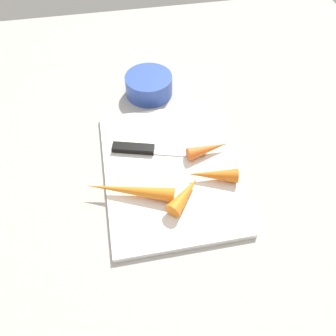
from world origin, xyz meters
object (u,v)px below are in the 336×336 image
object	(u,v)px
cutting_board	(168,170)
knife	(139,149)
carrot_longest	(130,190)
small_bowl	(148,85)
carrot_short	(185,194)
carrot_shortest	(208,149)
carrot_long	(212,175)

from	to	relation	value
cutting_board	knife	bearing A→B (deg)	-138.62
carrot_longest	small_bowl	world-z (taller)	small_bowl
carrot_longest	carrot_short	xyz separation A→B (m)	(0.03, 0.10, 0.00)
small_bowl	carrot_longest	bearing A→B (deg)	-15.10
carrot_shortest	knife	bearing A→B (deg)	156.77
carrot_longest	small_bowl	distance (m)	0.32
knife	carrot_long	xyz separation A→B (m)	(0.10, 0.13, 0.01)
cutting_board	carrot_long	distance (m)	0.09
carrot_longest	knife	bearing A→B (deg)	-88.71
carrot_longest	cutting_board	bearing A→B (deg)	-130.47
cutting_board	carrot_short	size ratio (longest dim) A/B	3.91
knife	small_bowl	distance (m)	0.21
knife	carrot_short	bearing A→B (deg)	-47.41
cutting_board	carrot_longest	bearing A→B (deg)	-58.71
knife	carrot_longest	bearing A→B (deg)	-90.97
knife	carrot_longest	world-z (taller)	carrot_longest
cutting_board	knife	world-z (taller)	knife
carrot_shortest	small_bowl	bearing A→B (deg)	101.67
carrot_long	carrot_short	bearing A→B (deg)	42.84
carrot_long	carrot_longest	world-z (taller)	same
cutting_board	carrot_longest	world-z (taller)	carrot_longest
knife	carrot_short	world-z (taller)	carrot_short
cutting_board	carrot_longest	xyz separation A→B (m)	(0.05, -0.08, 0.02)
carrot_longest	carrot_shortest	size ratio (longest dim) A/B	1.90
cutting_board	small_bowl	bearing A→B (deg)	-179.75
cutting_board	carrot_short	xyz separation A→B (m)	(0.08, 0.02, 0.02)
cutting_board	carrot_short	bearing A→B (deg)	12.75
carrot_long	small_bowl	world-z (taller)	small_bowl
cutting_board	carrot_shortest	size ratio (longest dim) A/B	3.98
cutting_board	carrot_long	world-z (taller)	carrot_long
carrot_long	carrot_longest	size ratio (longest dim) A/B	0.58
knife	carrot_long	world-z (taller)	carrot_long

